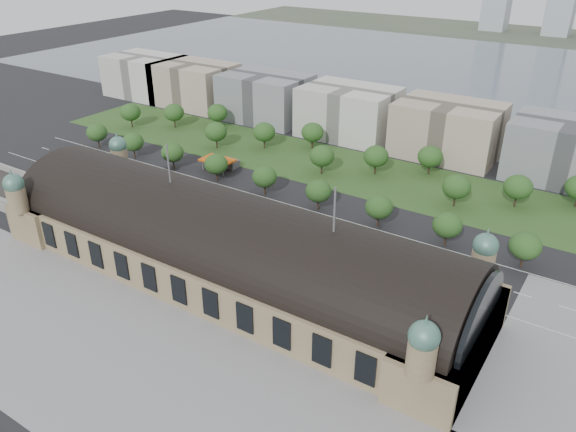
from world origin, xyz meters
The scene contains 50 objects.
ground centered at (0.00, 0.00, 0.00)m, with size 900.00×900.00×0.00m, color black.
station centered at (0.00, 0.00, 10.28)m, with size 150.00×48.40×44.30m.
track_cutting centered at (-110.00, -2.21, 0.70)m, with size 70.00×24.00×3.10m.
plaza_south centered at (10.00, -44.00, 0.00)m, with size 190.00×48.00×0.12m, color gray.
road_slab centered at (-20.00, 38.00, 0.00)m, with size 260.00×26.00×0.10m, color black.
grass_belt centered at (-15.00, 93.00, 0.00)m, with size 300.00×45.00×0.10m, color #2E5020.
petrol_station centered at (-53.91, 65.28, 2.95)m, with size 14.00×13.00×5.05m.
lake centered at (0.00, 298.00, 0.00)m, with size 700.00×320.00×0.08m, color slate.
far_shore centered at (0.00, 498.00, 0.00)m, with size 700.00×120.00×0.14m, color #44513D.
office_0 centered at (-170.00, 133.00, 12.00)m, with size 45.00×32.00×24.00m, color silver.
office_1 centered at (-130.00, 133.00, 12.00)m, with size 45.00×32.00×24.00m, color #B2A18C.
office_2 centered at (-80.00, 133.00, 12.00)m, with size 45.00×32.00×24.00m, color gray.
office_3 centered at (-30.00, 133.00, 12.00)m, with size 45.00×32.00×24.00m, color silver.
office_4 centered at (20.00, 133.00, 12.00)m, with size 45.00×32.00×24.00m, color #B2A18C.
office_5 centered at (70.00, 133.00, 12.00)m, with size 45.00×32.00×24.00m, color gray.
tree_row_0 centered at (-120.00, 53.00, 7.43)m, with size 9.60×9.60×11.52m.
tree_row_1 centered at (-96.00, 53.00, 7.43)m, with size 9.60×9.60×11.52m.
tree_row_2 centered at (-72.00, 53.00, 7.43)m, with size 9.60×9.60×11.52m.
tree_row_3 centered at (-48.00, 53.00, 7.43)m, with size 9.60×9.60×11.52m.
tree_row_4 centered at (-24.00, 53.00, 7.43)m, with size 9.60×9.60×11.52m.
tree_row_5 centered at (0.00, 53.00, 7.43)m, with size 9.60×9.60×11.52m.
tree_row_6 centered at (24.00, 53.00, 7.43)m, with size 9.60×9.60×11.52m.
tree_row_7 centered at (48.00, 53.00, 7.43)m, with size 9.60×9.60×11.52m.
tree_row_8 centered at (72.00, 53.00, 7.43)m, with size 9.60×9.60×11.52m.
tree_belt_0 centered at (-130.00, 83.00, 8.05)m, with size 10.40×10.40×12.48m.
tree_belt_1 centered at (-111.00, 95.00, 8.05)m, with size 10.40×10.40×12.48m.
tree_belt_2 centered at (-92.00, 107.00, 8.05)m, with size 10.40×10.40×12.48m.
tree_belt_3 centered at (-73.00, 83.00, 8.05)m, with size 10.40×10.40×12.48m.
tree_belt_4 centered at (-54.00, 95.00, 8.05)m, with size 10.40×10.40×12.48m.
tree_belt_5 centered at (-35.00, 107.00, 8.05)m, with size 10.40×10.40×12.48m.
tree_belt_6 centered at (-16.00, 83.00, 8.05)m, with size 10.40×10.40×12.48m.
tree_belt_7 centered at (3.00, 95.00, 8.05)m, with size 10.40×10.40×12.48m.
tree_belt_8 centered at (22.00, 107.00, 8.05)m, with size 10.40×10.40×12.48m.
tree_belt_9 centered at (41.00, 83.00, 8.05)m, with size 10.40×10.40×12.48m.
tree_belt_10 centered at (60.00, 95.00, 8.05)m, with size 10.40×10.40×12.48m.
traffic_car_0 centered at (-118.05, 29.29, 0.81)m, with size 1.92×4.76×1.62m, color white.
traffic_car_1 centered at (-71.79, 41.64, 0.67)m, with size 1.43×4.09×1.35m, color gray.
traffic_car_2 centered at (-49.06, 38.62, 0.81)m, with size 2.68×5.81×1.61m, color black.
traffic_car_4 centered at (2.48, 38.08, 0.64)m, with size 1.52×3.77×1.29m, color #1A1741.
traffic_car_6 centered at (64.73, 35.00, 0.79)m, with size 2.63×5.71×1.59m, color silver.
parked_car_0 centered at (-52.22, 21.00, 0.77)m, with size 1.63×4.68×1.54m, color black.
parked_car_1 centered at (-68.12, 25.00, 0.82)m, with size 2.73×5.91×1.64m, color maroon.
parked_car_2 centered at (-70.66, 21.00, 0.78)m, with size 2.18×5.35×1.55m, color #1D1743.
parked_car_3 centered at (-44.47, 25.00, 0.72)m, with size 1.70×4.22×1.44m, color #525559.
parked_car_4 centered at (-55.79, 21.00, 0.73)m, with size 1.55×4.45×1.47m, color #BCBCBE.
parked_car_5 centered at (-43.09, 22.89, 0.74)m, with size 2.46×5.34×1.48m, color gray.
parked_car_6 centered at (-42.07, 21.00, 0.72)m, with size 2.01×4.95×1.44m, color black.
bus_west centered at (-25.00, 31.45, 1.56)m, with size 2.62×11.18×3.11m, color red.
bus_mid centered at (11.42, 32.00, 1.79)m, with size 3.01×12.85×3.58m, color silver.
bus_east centered at (12.53, 28.94, 1.73)m, with size 2.90×12.39×3.45m, color silver.
Camera 1 is at (92.18, -107.85, 92.10)m, focal length 35.00 mm.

